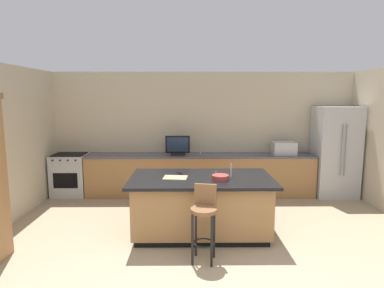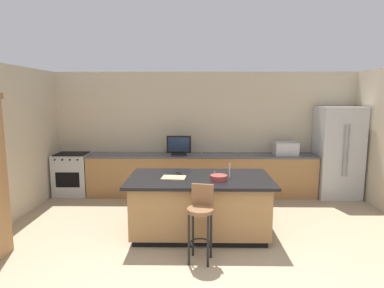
{
  "view_description": "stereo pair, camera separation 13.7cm",
  "coord_description": "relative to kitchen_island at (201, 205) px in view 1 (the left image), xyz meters",
  "views": [
    {
      "loc": [
        -0.31,
        -2.78,
        2.13
      ],
      "look_at": [
        -0.26,
        2.95,
        1.28
      ],
      "focal_mm": 30.26,
      "sensor_mm": 36.0,
      "label": 1
    },
    {
      "loc": [
        -0.17,
        -2.78,
        2.13
      ],
      "look_at": [
        -0.26,
        2.95,
        1.28
      ],
      "focal_mm": 30.26,
      "sensor_mm": 36.0,
      "label": 2
    }
  ],
  "objects": [
    {
      "name": "bar_stool_center",
      "position": [
        0.01,
        -0.83,
        0.14
      ],
      "size": [
        0.35,
        0.36,
        1.0
      ],
      "rotation": [
        0.0,
        0.0,
        -0.2
      ],
      "color": "brown",
      "rests_on": "ground_plane"
    },
    {
      "name": "tv_remote",
      "position": [
        0.24,
        0.26,
        0.45
      ],
      "size": [
        0.06,
        0.17,
        0.02
      ],
      "primitive_type": "cube",
      "rotation": [
        0.0,
        0.0,
        -0.1
      ],
      "color": "black",
      "rests_on": "kitchen_island"
    },
    {
      "name": "cutting_board",
      "position": [
        -0.39,
        -0.07,
        0.45
      ],
      "size": [
        0.38,
        0.3,
        0.02
      ],
      "primitive_type": "cube",
      "rotation": [
        0.0,
        0.0,
        -0.1
      ],
      "color": "tan",
      "rests_on": "kitchen_island"
    },
    {
      "name": "microwave",
      "position": [
        1.85,
        2.01,
        0.57
      ],
      "size": [
        0.48,
        0.36,
        0.27
      ],
      "primitive_type": "cube",
      "color": "#B7BABF",
      "rests_on": "counter_back"
    },
    {
      "name": "kitchen_island",
      "position": [
        0.0,
        0.0,
        0.0
      ],
      "size": [
        2.18,
        1.21,
        0.9
      ],
      "color": "black",
      "rests_on": "ground_plane"
    },
    {
      "name": "refrigerator",
      "position": [
        2.93,
        1.96,
        0.5
      ],
      "size": [
        0.86,
        0.75,
        1.92
      ],
      "color": "#B7BABF",
      "rests_on": "ground_plane"
    },
    {
      "name": "wall_back",
      "position": [
        0.13,
        2.39,
        0.87
      ],
      "size": [
        7.09,
        0.12,
        2.66
      ],
      "primitive_type": "cube",
      "color": "beige",
      "rests_on": "ground_plane"
    },
    {
      "name": "range_oven",
      "position": [
        -2.75,
        2.01,
        -0.01
      ],
      "size": [
        0.72,
        0.63,
        0.91
      ],
      "color": "#B7BABF",
      "rests_on": "ground_plane"
    },
    {
      "name": "fruit_bowl",
      "position": [
        0.28,
        -0.15,
        0.48
      ],
      "size": [
        0.25,
        0.25,
        0.07
      ],
      "primitive_type": "cylinder",
      "color": "#993833",
      "rests_on": "kitchen_island"
    },
    {
      "name": "cell_phone",
      "position": [
        -0.33,
        0.24,
        0.45
      ],
      "size": [
        0.11,
        0.16,
        0.01
      ],
      "primitive_type": "cube",
      "rotation": [
        0.0,
        0.0,
        0.26
      ],
      "color": "black",
      "rests_on": "kitchen_island"
    },
    {
      "name": "sink_faucet_island",
      "position": [
        0.45,
        0.0,
        0.55
      ],
      "size": [
        0.02,
        0.02,
        0.22
      ],
      "primitive_type": "cylinder",
      "color": "#B2B2B7",
      "rests_on": "kitchen_island"
    },
    {
      "name": "counter_back",
      "position": [
        0.06,
        2.01,
        -0.02
      ],
      "size": [
        4.87,
        0.62,
        0.89
      ],
      "color": "#9E7042",
      "rests_on": "ground_plane"
    },
    {
      "name": "tv_monitor",
      "position": [
        -0.43,
        1.96,
        0.62
      ],
      "size": [
        0.52,
        0.16,
        0.41
      ],
      "color": "black",
      "rests_on": "counter_back"
    },
    {
      "name": "sink_faucet_back",
      "position": [
        0.06,
        2.11,
        0.55
      ],
      "size": [
        0.02,
        0.02,
        0.24
      ],
      "primitive_type": "cylinder",
      "color": "#B2B2B7",
      "rests_on": "counter_back"
    }
  ]
}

